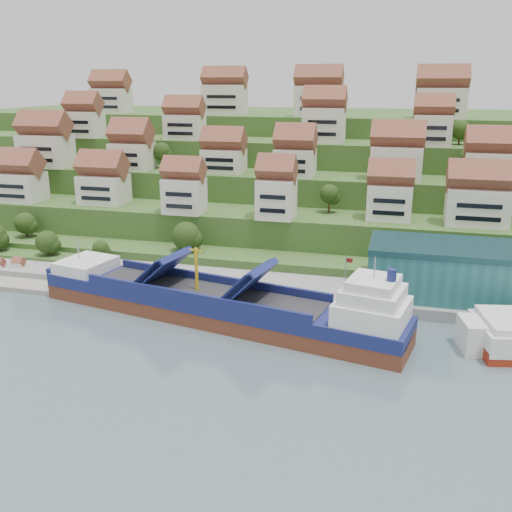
# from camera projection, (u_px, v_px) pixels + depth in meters

# --- Properties ---
(ground) EXTENTS (300.00, 300.00, 0.00)m
(ground) POSITION_uv_depth(u_px,v_px,m) (238.00, 320.00, 103.35)
(ground) COLOR slate
(ground) RESTS_ON ground
(quay) EXTENTS (180.00, 14.00, 2.20)m
(quay) POSITION_uv_depth(u_px,v_px,m) (357.00, 296.00, 112.10)
(quay) COLOR gray
(quay) RESTS_ON ground
(pebble_beach) EXTENTS (45.00, 20.00, 1.00)m
(pebble_beach) POSITION_uv_depth(u_px,v_px,m) (6.00, 271.00, 128.25)
(pebble_beach) COLOR gray
(pebble_beach) RESTS_ON ground
(hillside) EXTENTS (260.00, 128.00, 31.00)m
(hillside) POSITION_uv_depth(u_px,v_px,m) (322.00, 175.00, 196.02)
(hillside) COLOR #2D4C1E
(hillside) RESTS_ON ground
(hillside_village) EXTENTS (157.53, 64.44, 29.38)m
(hillside_village) POSITION_uv_depth(u_px,v_px,m) (300.00, 147.00, 152.91)
(hillside_village) COLOR silver
(hillside_village) RESTS_ON ground
(hillside_trees) EXTENTS (144.16, 62.58, 31.01)m
(hillside_trees) POSITION_uv_depth(u_px,v_px,m) (259.00, 183.00, 142.37)
(hillside_trees) COLOR #284316
(hillside_trees) RESTS_ON ground
(flagpole) EXTENTS (1.28, 0.16, 8.00)m
(flagpole) POSITION_uv_depth(u_px,v_px,m) (346.00, 275.00, 106.23)
(flagpole) COLOR gray
(flagpole) RESTS_ON quay
(cargo_ship) EXTENTS (70.82, 24.64, 15.44)m
(cargo_ship) POSITION_uv_depth(u_px,v_px,m) (224.00, 305.00, 102.16)
(cargo_ship) COLOR brown
(cargo_ship) RESTS_ON ground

